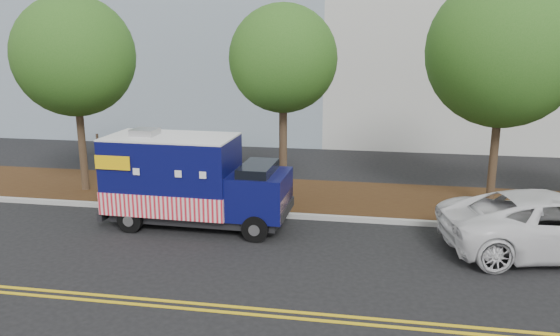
# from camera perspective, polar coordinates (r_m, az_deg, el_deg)

# --- Properties ---
(ground) EXTENTS (120.00, 120.00, 0.00)m
(ground) POSITION_cam_1_polar(r_m,az_deg,el_deg) (16.19, -6.98, -6.37)
(ground) COLOR black
(ground) RESTS_ON ground
(curb) EXTENTS (120.00, 0.18, 0.15)m
(curb) POSITION_cam_1_polar(r_m,az_deg,el_deg) (17.43, -5.65, -4.59)
(curb) COLOR #9E9E99
(curb) RESTS_ON ground
(mulch_strip) EXTENTS (120.00, 4.00, 0.15)m
(mulch_strip) POSITION_cam_1_polar(r_m,az_deg,el_deg) (19.36, -4.00, -2.67)
(mulch_strip) COLOR black
(mulch_strip) RESTS_ON ground
(centerline_near) EXTENTS (120.00, 0.10, 0.01)m
(centerline_near) POSITION_cam_1_polar(r_m,az_deg,el_deg) (12.35, -13.09, -13.27)
(centerline_near) COLOR gold
(centerline_near) RESTS_ON ground
(centerline_far) EXTENTS (120.00, 0.10, 0.01)m
(centerline_far) POSITION_cam_1_polar(r_m,az_deg,el_deg) (12.15, -13.56, -13.78)
(centerline_far) COLOR gold
(centerline_far) RESTS_ON ground
(tree_a) EXTENTS (4.10, 4.10, 6.89)m
(tree_a) POSITION_cam_1_polar(r_m,az_deg,el_deg) (20.10, -20.69, 10.87)
(tree_a) COLOR #38281C
(tree_a) RESTS_ON ground
(tree_b) EXTENTS (3.42, 3.42, 6.53)m
(tree_b) POSITION_cam_1_polar(r_m,az_deg,el_deg) (17.49, 0.33, 11.32)
(tree_b) COLOR #38281C
(tree_b) RESTS_ON ground
(tree_c) EXTENTS (4.68, 4.68, 7.40)m
(tree_c) POSITION_cam_1_polar(r_m,az_deg,el_deg) (18.25, 22.33, 11.22)
(tree_c) COLOR #38281C
(tree_c) RESTS_ON ground
(sign_post) EXTENTS (0.06, 0.06, 2.40)m
(sign_post) POSITION_cam_1_polar(r_m,az_deg,el_deg) (19.01, -18.32, -0.15)
(sign_post) COLOR #473828
(sign_post) RESTS_ON ground
(food_truck) EXTENTS (5.52, 2.23, 2.87)m
(food_truck) POSITION_cam_1_polar(r_m,az_deg,el_deg) (16.25, -9.58, -1.56)
(food_truck) COLOR black
(food_truck) RESTS_ON ground
(white_car) EXTENTS (6.16, 3.69, 1.60)m
(white_car) POSITION_cam_1_polar(r_m,az_deg,el_deg) (15.79, 26.83, -5.26)
(white_car) COLOR silver
(white_car) RESTS_ON ground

